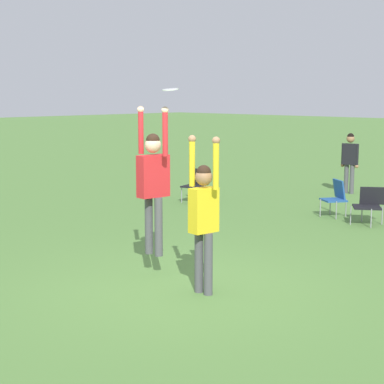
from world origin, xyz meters
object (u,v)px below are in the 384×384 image
camping_chair_2 (196,183)px  person_defending (204,211)px  person_jumping (153,177)px  person_spectator_near (350,158)px  frisbee (170,89)px  camping_chair_3 (336,196)px  camping_chair_0 (369,203)px

camping_chair_2 → person_defending: bearing=120.8°
person_jumping → person_spectator_near: bearing=20.0°
person_jumping → frisbee: size_ratio=9.72×
person_defending → camping_chair_3: 6.38m
frisbee → person_spectator_near: 9.72m
camping_chair_2 → person_spectator_near: bearing=-130.7°
camping_chair_3 → person_spectator_near: 3.52m
camping_chair_3 → person_spectator_near: (-1.50, 3.14, 0.51)m
person_defending → camping_chair_3: bearing=-157.2°
frisbee → camping_chair_2: 7.31m
person_spectator_near → person_jumping: bearing=-93.3°
person_jumping → frisbee: frisbee is taller
camping_chair_0 → camping_chair_2: camping_chair_2 is taller
camping_chair_3 → camping_chair_2: bearing=46.3°
person_jumping → camping_chair_3: bearing=12.4°
frisbee → person_spectator_near: frisbee is taller
person_defending → camping_chair_0: bearing=-165.6°
person_jumping → frisbee: 1.36m
camping_chair_0 → camping_chair_3: camping_chair_3 is taller
person_defending → camping_chair_3: (-1.67, 6.12, -0.68)m
camping_chair_3 → person_spectator_near: size_ratio=0.49×
person_defending → person_spectator_near: 9.79m
frisbee → camping_chair_3: 6.58m
person_spectator_near → camping_chair_0: bearing=-69.9°
person_jumping → camping_chair_0: person_jumping is taller
person_jumping → camping_chair_2: bearing=45.5°
frisbee → camping_chair_2: (-4.52, 5.28, -2.26)m
person_jumping → camping_chair_3: (-0.51, 5.97, -1.03)m
camping_chair_0 → camping_chair_3: size_ratio=1.03×
frisbee → person_spectator_near: (-2.50, 9.22, -1.78)m
frisbee → camping_chair_0: size_ratio=0.27×
camping_chair_2 → camping_chair_3: camping_chair_2 is taller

